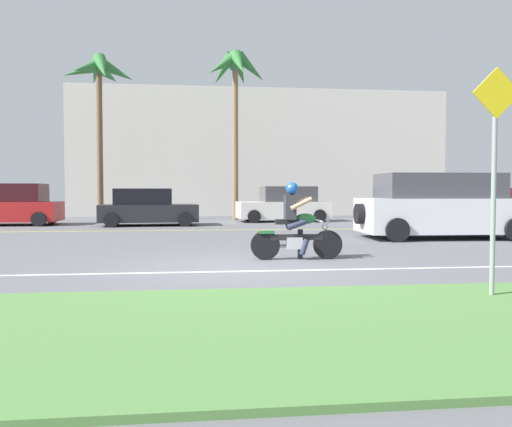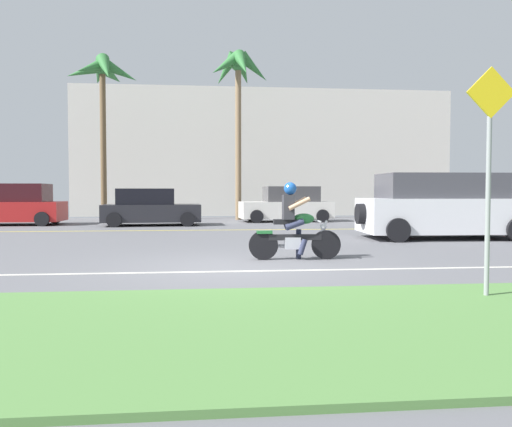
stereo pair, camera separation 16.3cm
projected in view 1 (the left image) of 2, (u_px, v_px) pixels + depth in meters
name	position (u px, v px, depth m)	size (l,w,h in m)	color
ground	(232.00, 250.00, 12.06)	(56.00, 30.00, 0.04)	slate
grass_median	(283.00, 327.00, 5.01)	(56.00, 3.80, 0.06)	#548442
lane_line_near	(246.00, 271.00, 8.70)	(50.40, 0.12, 0.01)	silver
lane_line_far	(220.00, 230.00, 17.92)	(50.40, 0.12, 0.01)	yellow
motorcyclist	(296.00, 227.00, 10.19)	(1.82, 0.59, 1.52)	black
suv_nearby	(439.00, 207.00, 14.80)	(4.78, 2.41, 1.84)	silver
parked_car_0	(11.00, 206.00, 20.51)	(3.81, 2.02, 1.64)	#AD1E1E
parked_car_1	(147.00, 208.00, 20.34)	(3.87, 2.15, 1.45)	#232328
parked_car_2	(284.00, 205.00, 22.98)	(4.10, 2.06, 1.56)	white
parked_car_3	(409.00, 205.00, 22.60)	(3.73, 1.99, 1.56)	beige
palm_tree_0	(235.00, 78.00, 24.22)	(3.07, 3.16, 7.93)	#846B4C
palm_tree_1	(99.00, 79.00, 23.30)	(3.29, 3.26, 7.49)	brown
street_sign	(495.00, 160.00, 6.36)	(0.62, 0.06, 2.85)	gray
building_far	(258.00, 154.00, 30.09)	(20.81, 4.00, 6.96)	beige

